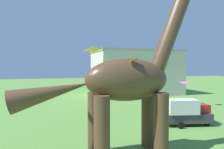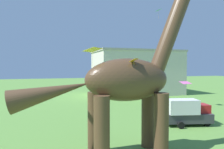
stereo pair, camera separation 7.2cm
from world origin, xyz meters
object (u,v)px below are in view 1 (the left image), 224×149
(parked_box_truck, at_px, (187,112))
(kite_drifting, at_px, (93,50))
(dinosaur_sculpture, at_px, (127,80))
(kite_high_right, at_px, (185,83))
(kite_near_high, at_px, (134,60))
(kite_far_right, at_px, (158,10))

(parked_box_truck, bearing_deg, kite_drifting, -144.71)
(dinosaur_sculpture, distance_m, kite_high_right, 22.01)
(kite_high_right, distance_m, kite_drifting, 23.91)
(kite_near_high, xyz_separation_m, kite_high_right, (16.28, 15.72, -3.22))
(dinosaur_sculpture, bearing_deg, kite_near_high, -84.08)
(dinosaur_sculpture, xyz_separation_m, kite_near_high, (0.13, -1.15, 1.53))
(dinosaur_sculpture, xyz_separation_m, kite_high_right, (16.41, 14.57, -1.69))
(parked_box_truck, relative_size, kite_drifting, 3.27)
(parked_box_truck, distance_m, kite_drifting, 15.46)
(parked_box_truck, bearing_deg, kite_high_right, 67.70)
(kite_near_high, bearing_deg, kite_drifting, 146.44)
(kite_far_right, bearing_deg, kite_high_right, -8.86)
(dinosaur_sculpture, xyz_separation_m, kite_drifting, (-2.61, 0.67, 2.38))
(kite_far_right, bearing_deg, kite_near_high, -124.79)
(kite_drifting, height_order, kite_far_right, kite_far_right)
(parked_box_truck, bearing_deg, kite_far_right, 95.08)
(parked_box_truck, relative_size, kite_high_right, 2.69)
(kite_drifting, bearing_deg, kite_far_right, 45.95)
(dinosaur_sculpture, relative_size, kite_high_right, 7.66)
(parked_box_truck, xyz_separation_m, kite_high_right, (6.18, 8.68, 2.78))
(parked_box_truck, xyz_separation_m, kite_far_right, (1.34, 9.43, 14.70))
(kite_high_right, bearing_deg, kite_near_high, -136.02)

